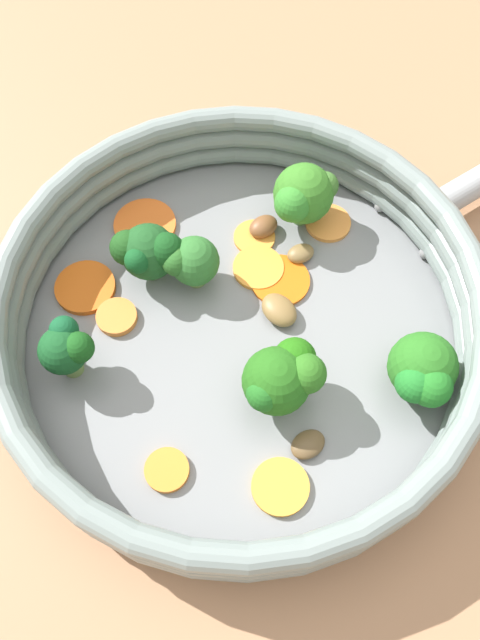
% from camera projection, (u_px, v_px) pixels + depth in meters
% --- Properties ---
extents(ground_plane, '(4.00, 4.00, 0.00)m').
position_uv_depth(ground_plane, '(240.00, 338.00, 0.45)').
color(ground_plane, '#A27451').
extents(skillet, '(0.32, 0.32, 0.01)m').
position_uv_depth(skillet, '(240.00, 334.00, 0.45)').
color(skillet, gray).
rests_on(skillet, ground_plane).
extents(skillet_rim_wall, '(0.33, 0.33, 0.05)m').
position_uv_depth(skillet_rim_wall, '(240.00, 312.00, 0.42)').
color(skillet_rim_wall, gray).
rests_on(skillet_rim_wall, skillet).
extents(skillet_rivet_left, '(0.01, 0.01, 0.01)m').
position_uv_depth(skillet_rivet_left, '(427.00, 255.00, 0.46)').
color(skillet_rivet_left, gray).
rests_on(skillet_rivet_left, skillet).
extents(skillet_rivet_right, '(0.01, 0.01, 0.01)m').
position_uv_depth(skillet_rivet_right, '(380.00, 206.00, 0.48)').
color(skillet_rivet_right, gray).
rests_on(skillet_rivet_right, skillet).
extents(carrot_slice_0, '(0.05, 0.05, 0.00)m').
position_uv_depth(carrot_slice_0, '(258.00, 268.00, 0.46)').
color(carrot_slice_0, orange).
rests_on(carrot_slice_0, skillet).
extents(carrot_slice_1, '(0.05, 0.05, 0.00)m').
position_uv_depth(carrot_slice_1, '(145.00, 225.00, 0.48)').
color(carrot_slice_1, orange).
rests_on(carrot_slice_1, skillet).
extents(carrot_slice_2, '(0.05, 0.05, 0.00)m').
position_uv_depth(carrot_slice_2, '(280.00, 280.00, 0.46)').
color(carrot_slice_2, orange).
rests_on(carrot_slice_2, skillet).
extents(carrot_slice_3, '(0.05, 0.05, 0.00)m').
position_uv_depth(carrot_slice_3, '(328.00, 223.00, 0.48)').
color(carrot_slice_3, '#F6903E').
rests_on(carrot_slice_3, skillet).
extents(carrot_slice_4, '(0.03, 0.03, 0.01)m').
position_uv_depth(carrot_slice_4, '(117.00, 317.00, 0.44)').
color(carrot_slice_4, orange).
rests_on(carrot_slice_4, skillet).
extents(carrot_slice_5, '(0.03, 0.03, 0.01)m').
position_uv_depth(carrot_slice_5, '(167.00, 470.00, 0.39)').
color(carrot_slice_5, orange).
rests_on(carrot_slice_5, skillet).
extents(carrot_slice_6, '(0.06, 0.06, 0.01)m').
position_uv_depth(carrot_slice_6, '(85.00, 288.00, 0.45)').
color(carrot_slice_6, '#DA5D16').
rests_on(carrot_slice_6, skillet).
extents(carrot_slice_7, '(0.04, 0.04, 0.00)m').
position_uv_depth(carrot_slice_7, '(280.00, 487.00, 0.39)').
color(carrot_slice_7, '#F79D32').
rests_on(carrot_slice_7, skillet).
extents(carrot_slice_8, '(0.04, 0.04, 0.00)m').
position_uv_depth(carrot_slice_8, '(254.00, 237.00, 0.47)').
color(carrot_slice_8, orange).
rests_on(carrot_slice_8, skillet).
extents(broccoli_floret_0, '(0.05, 0.04, 0.05)m').
position_uv_depth(broccoli_floret_0, '(284.00, 377.00, 0.39)').
color(broccoli_floret_0, olive).
rests_on(broccoli_floret_0, skillet).
extents(broccoli_floret_1, '(0.04, 0.04, 0.04)m').
position_uv_depth(broccoli_floret_1, '(190.00, 261.00, 0.44)').
color(broccoli_floret_1, olive).
rests_on(broccoli_floret_1, skillet).
extents(broccoli_floret_2, '(0.05, 0.04, 0.05)m').
position_uv_depth(broccoli_floret_2, '(303.00, 195.00, 0.45)').
color(broccoli_floret_2, '#5B8D48').
rests_on(broccoli_floret_2, skillet).
extents(broccoli_floret_3, '(0.05, 0.05, 0.05)m').
position_uv_depth(broccoli_floret_3, '(422.00, 373.00, 0.40)').
color(broccoli_floret_3, '#7D945F').
rests_on(broccoli_floret_3, skillet).
extents(broccoli_floret_4, '(0.05, 0.04, 0.05)m').
position_uv_depth(broccoli_floret_4, '(148.00, 252.00, 0.44)').
color(broccoli_floret_4, '#72A45C').
rests_on(broccoli_floret_4, skillet).
extents(broccoli_floret_5, '(0.04, 0.04, 0.05)m').
position_uv_depth(broccoli_floret_5, '(66.00, 348.00, 0.40)').
color(broccoli_floret_5, olive).
rests_on(broccoli_floret_5, skillet).
extents(mushroom_piece_0, '(0.03, 0.02, 0.01)m').
position_uv_depth(mushroom_piece_0, '(263.00, 226.00, 0.47)').
color(mushroom_piece_0, brown).
rests_on(mushroom_piece_0, skillet).
extents(mushroom_piece_1, '(0.03, 0.03, 0.01)m').
position_uv_depth(mushroom_piece_1, '(281.00, 313.00, 0.44)').
color(mushroom_piece_1, olive).
rests_on(mushroom_piece_1, skillet).
extents(mushroom_piece_2, '(0.02, 0.02, 0.01)m').
position_uv_depth(mushroom_piece_2, '(301.00, 253.00, 0.46)').
color(mushroom_piece_2, brown).
rests_on(mushroom_piece_2, skillet).
extents(mushroom_piece_3, '(0.03, 0.02, 0.01)m').
position_uv_depth(mushroom_piece_3, '(308.00, 444.00, 0.40)').
color(mushroom_piece_3, brown).
rests_on(mushroom_piece_3, skillet).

